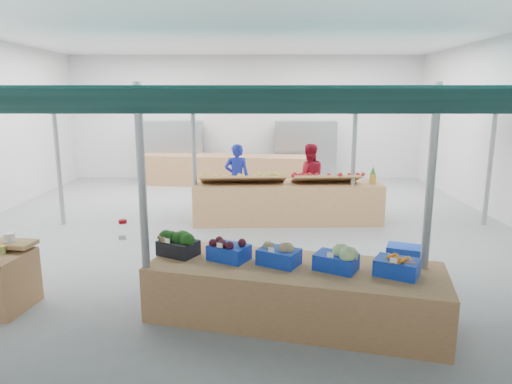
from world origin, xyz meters
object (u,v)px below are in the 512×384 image
crate_stack (404,266)px  veg_counter (294,292)px  vendor_right (309,177)px  fruit_counter (287,203)px  vendor_left (237,177)px

crate_stack → veg_counter: bearing=-148.3°
crate_stack → vendor_right: vendor_right is taller
fruit_counter → vendor_right: (0.60, 1.10, 0.39)m
vendor_left → vendor_right: bearing=178.3°
fruit_counter → crate_stack: (1.55, -3.58, -0.14)m
crate_stack → vendor_left: bearing=120.5°
veg_counter → vendor_right: 5.84m
fruit_counter → crate_stack: bearing=-68.2°
fruit_counter → vendor_left: vendor_left is taller
fruit_counter → vendor_right: size_ratio=2.50×
crate_stack → vendor_left: size_ratio=0.37×
veg_counter → crate_stack: (1.75, 1.08, -0.05)m
fruit_counter → vendor_left: size_ratio=2.50×
veg_counter → fruit_counter: fruit_counter is taller
vendor_left → vendor_right: size_ratio=1.00×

